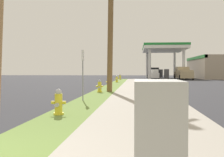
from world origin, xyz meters
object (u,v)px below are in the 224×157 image
(fire_hydrant_nearest, at_px, (59,103))
(car_white_by_near_pump, at_px, (154,74))
(fire_hydrant_fifth, at_px, (120,77))
(truck_black_on_apron, at_px, (153,73))
(street_sign_post, at_px, (83,64))
(utility_cabinet, at_px, (158,145))
(utility_pole_midground, at_px, (111,16))
(fire_hydrant_fourth, at_px, (117,79))
(truck_tan_at_forecourt, at_px, (183,73))
(fire_hydrant_second, at_px, (100,87))
(fire_hydrant_third, at_px, (109,82))

(fire_hydrant_nearest, height_order, car_white_by_near_pump, car_white_by_near_pump)
(fire_hydrant_fifth, height_order, truck_black_on_apron, truck_black_on_apron)
(street_sign_post, bearing_deg, utility_cabinet, -75.16)
(utility_pole_midground, distance_m, truck_black_on_apron, 43.43)
(fire_hydrant_fourth, bearing_deg, truck_tan_at_forecourt, 58.34)
(fire_hydrant_nearest, xyz_separation_m, car_white_by_near_pump, (5.08, 41.33, 0.28))
(fire_hydrant_fifth, bearing_deg, fire_hydrant_nearest, -89.90)
(fire_hydrant_fourth, distance_m, utility_pole_midground, 14.31)
(fire_hydrant_second, height_order, fire_hydrant_fifth, same)
(fire_hydrant_nearest, relative_size, truck_black_on_apron, 0.13)
(fire_hydrant_fifth, height_order, utility_cabinet, utility_cabinet)
(fire_hydrant_fourth, bearing_deg, street_sign_post, -90.41)
(fire_hydrant_second, height_order, truck_tan_at_forecourt, truck_tan_at_forecourt)
(fire_hydrant_nearest, xyz_separation_m, fire_hydrant_second, (0.08, 8.66, 0.00))
(utility_pole_midground, height_order, street_sign_post, utility_pole_midground)
(fire_hydrant_third, bearing_deg, truck_tan_at_forecourt, 67.48)
(fire_hydrant_nearest, height_order, truck_black_on_apron, truck_black_on_apron)
(fire_hydrant_nearest, distance_m, truck_black_on_apron, 52.57)
(fire_hydrant_fourth, xyz_separation_m, utility_pole_midground, (0.56, -13.68, 4.17))
(utility_cabinet, bearing_deg, fire_hydrant_nearest, 114.51)
(fire_hydrant_fourth, height_order, truck_black_on_apron, truck_black_on_apron)
(utility_pole_midground, xyz_separation_m, street_sign_post, (-0.69, -5.35, -2.98))
(fire_hydrant_third, bearing_deg, fire_hydrant_fourth, 88.99)
(fire_hydrant_fourth, height_order, street_sign_post, street_sign_post)
(fire_hydrant_third, xyz_separation_m, truck_tan_at_forecourt, (9.54, 23.02, 0.47))
(fire_hydrant_third, distance_m, fire_hydrant_fifth, 16.81)
(utility_cabinet, distance_m, truck_black_on_apron, 57.67)
(street_sign_post, relative_size, truck_black_on_apron, 0.38)
(truck_tan_at_forecourt, bearing_deg, fire_hydrant_third, -112.52)
(truck_tan_at_forecourt, xyz_separation_m, truck_black_on_apron, (-3.95, 14.06, 0.00))
(utility_cabinet, relative_size, street_sign_post, 0.55)
(truck_black_on_apron, bearing_deg, truck_tan_at_forecourt, -74.29)
(fire_hydrant_second, height_order, car_white_by_near_pump, car_white_by_near_pump)
(utility_cabinet, xyz_separation_m, street_sign_post, (-2.45, 9.24, 0.97))
(fire_hydrant_nearest, bearing_deg, utility_cabinet, -65.49)
(fire_hydrant_fourth, relative_size, fire_hydrant_fifth, 1.00)
(fire_hydrant_nearest, height_order, utility_pole_midground, utility_pole_midground)
(car_white_by_near_pump, bearing_deg, fire_hydrant_nearest, -97.01)
(street_sign_post, distance_m, truck_tan_at_forecourt, 35.59)
(truck_tan_at_forecourt, bearing_deg, utility_cabinet, -99.26)
(utility_cabinet, bearing_deg, fire_hydrant_second, 99.52)
(fire_hydrant_fourth, bearing_deg, truck_black_on_apron, 79.46)
(fire_hydrant_second, relative_size, utility_pole_midground, 0.08)
(fire_hydrant_second, height_order, street_sign_post, street_sign_post)
(fire_hydrant_nearest, xyz_separation_m, truck_black_on_apron, (5.56, 52.27, 0.47))
(utility_cabinet, xyz_separation_m, truck_black_on_apron, (3.14, 57.58, 0.25))
(truck_black_on_apron, bearing_deg, car_white_by_near_pump, -92.52)
(fire_hydrant_fourth, distance_m, utility_cabinet, 28.36)
(fire_hydrant_second, distance_m, truck_black_on_apron, 43.95)
(fire_hydrant_fourth, xyz_separation_m, truck_tan_at_forecourt, (9.41, 15.25, 0.47))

